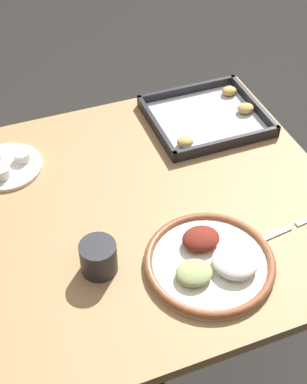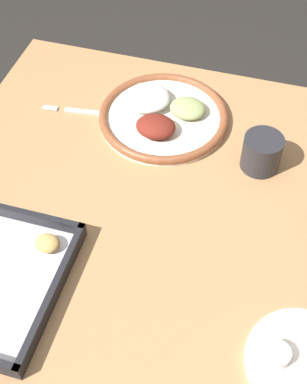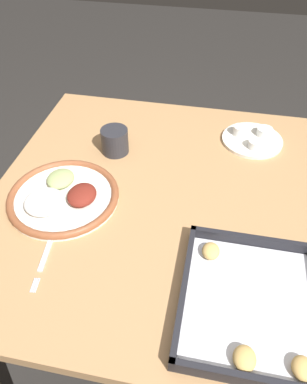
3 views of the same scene
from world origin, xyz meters
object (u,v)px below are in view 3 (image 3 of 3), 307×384
object	(u,v)px
dinner_plate	(63,196)
drinking_cup	(115,141)
baking_tray	(251,305)
saucer_plate	(253,138)
fork	(47,251)

from	to	relation	value
dinner_plate	drinking_cup	size ratio (longest dim) A/B	3.60
baking_tray	dinner_plate	bearing A→B (deg)	-114.30
baking_tray	saucer_plate	bearing A→B (deg)	-179.90
dinner_plate	saucer_plate	distance (m)	0.61
fork	baking_tray	distance (m)	0.47
baking_tray	drinking_cup	bearing A→B (deg)	-137.86
dinner_plate	fork	world-z (taller)	dinner_plate
saucer_plate	baking_tray	bearing A→B (deg)	0.10
drinking_cup	saucer_plate	bearing A→B (deg)	108.34
baking_tray	drinking_cup	world-z (taller)	drinking_cup
dinner_plate	saucer_plate	bearing A→B (deg)	127.04
fork	drinking_cup	world-z (taller)	drinking_cup
saucer_plate	drinking_cup	distance (m)	0.43
baking_tray	drinking_cup	size ratio (longest dim) A/B	3.99
dinner_plate	baking_tray	world-z (taller)	dinner_plate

